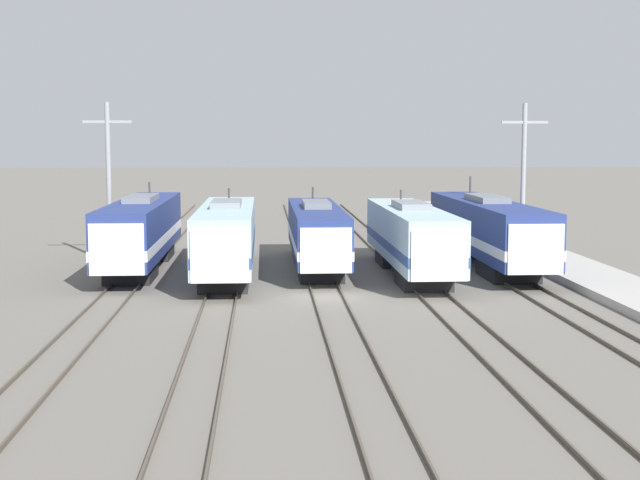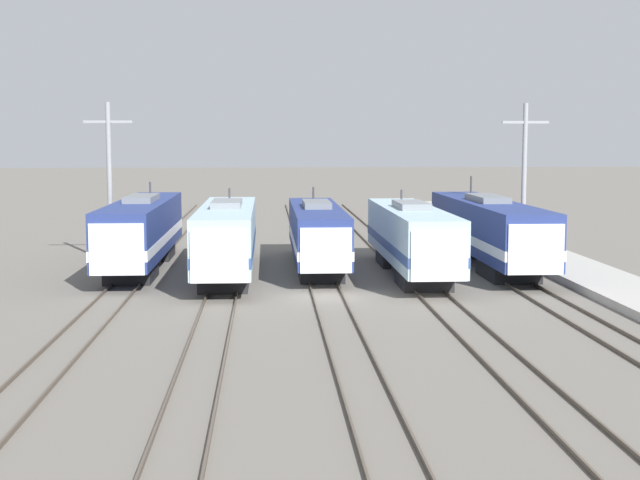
{
  "view_description": "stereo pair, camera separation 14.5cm",
  "coord_description": "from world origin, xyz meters",
  "px_view_note": "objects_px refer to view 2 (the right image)",
  "views": [
    {
      "loc": [
        -3.04,
        -41.91,
        7.51
      ],
      "look_at": [
        -0.29,
        1.47,
        2.59
      ],
      "focal_mm": 50.0,
      "sensor_mm": 36.0,
      "label": 1
    },
    {
      "loc": [
        -2.9,
        -41.92,
        7.51
      ],
      "look_at": [
        -0.29,
        1.47,
        2.59
      ],
      "focal_mm": 50.0,
      "sensor_mm": 36.0,
      "label": 2
    }
  ],
  "objects_px": {
    "locomotive_far_left": "(141,232)",
    "locomotive_center": "(317,235)",
    "catenary_tower_right": "(524,178)",
    "locomotive_far_right": "(489,231)",
    "locomotive_center_left": "(227,238)",
    "locomotive_center_right": "(412,238)",
    "catenary_tower_left": "(110,179)"
  },
  "relations": [
    {
      "from": "locomotive_far_left",
      "to": "locomotive_center",
      "type": "xyz_separation_m",
      "value": [
        10.16,
        -0.77,
        -0.15
      ]
    },
    {
      "from": "locomotive_far_right",
      "to": "catenary_tower_right",
      "type": "bearing_deg",
      "value": 46.76
    },
    {
      "from": "locomotive_far_right",
      "to": "catenary_tower_right",
      "type": "height_order",
      "value": "catenary_tower_right"
    },
    {
      "from": "locomotive_center_left",
      "to": "locomotive_center_right",
      "type": "relative_size",
      "value": 1.01
    },
    {
      "from": "locomotive_far_right",
      "to": "catenary_tower_right",
      "type": "relative_size",
      "value": 2.01
    },
    {
      "from": "locomotive_far_left",
      "to": "locomotive_far_right",
      "type": "distance_m",
      "value": 20.32
    },
    {
      "from": "locomotive_center",
      "to": "locomotive_center_right",
      "type": "distance_m",
      "value": 5.75
    },
    {
      "from": "locomotive_far_left",
      "to": "locomotive_center_left",
      "type": "distance_m",
      "value": 6.06
    },
    {
      "from": "locomotive_center",
      "to": "catenary_tower_right",
      "type": "distance_m",
      "value": 13.87
    },
    {
      "from": "locomotive_center_right",
      "to": "catenary_tower_right",
      "type": "height_order",
      "value": "catenary_tower_right"
    },
    {
      "from": "locomotive_center_left",
      "to": "locomotive_center_right",
      "type": "bearing_deg",
      "value": -0.91
    },
    {
      "from": "locomotive_far_left",
      "to": "locomotive_center",
      "type": "height_order",
      "value": "locomotive_far_left"
    },
    {
      "from": "locomotive_far_left",
      "to": "catenary_tower_right",
      "type": "relative_size",
      "value": 1.85
    },
    {
      "from": "catenary_tower_right",
      "to": "locomotive_far_left",
      "type": "bearing_deg",
      "value": -173.28
    },
    {
      "from": "locomotive_center_left",
      "to": "locomotive_center_right",
      "type": "xyz_separation_m",
      "value": [
        10.16,
        -0.16,
        -0.05
      ]
    },
    {
      "from": "locomotive_far_right",
      "to": "catenary_tower_left",
      "type": "height_order",
      "value": "catenary_tower_left"
    },
    {
      "from": "locomotive_center_left",
      "to": "catenary_tower_right",
      "type": "height_order",
      "value": "catenary_tower_right"
    },
    {
      "from": "locomotive_center_left",
      "to": "catenary_tower_right",
      "type": "distance_m",
      "value": 19.35
    },
    {
      "from": "locomotive_center_left",
      "to": "locomotive_far_right",
      "type": "xyz_separation_m",
      "value": [
        15.23,
        2.95,
        0.02
      ]
    },
    {
      "from": "locomotive_center_left",
      "to": "locomotive_center",
      "type": "xyz_separation_m",
      "value": [
        5.08,
        2.54,
        -0.11
      ]
    },
    {
      "from": "locomotive_center_right",
      "to": "catenary_tower_left",
      "type": "bearing_deg",
      "value": 160.42
    },
    {
      "from": "locomotive_center_right",
      "to": "locomotive_center",
      "type": "bearing_deg",
      "value": 152.01
    },
    {
      "from": "locomotive_center",
      "to": "locomotive_center_right",
      "type": "bearing_deg",
      "value": -27.99
    },
    {
      "from": "locomotive_center_right",
      "to": "locomotive_far_right",
      "type": "height_order",
      "value": "locomotive_far_right"
    },
    {
      "from": "catenary_tower_left",
      "to": "catenary_tower_right",
      "type": "height_order",
      "value": "same"
    },
    {
      "from": "locomotive_far_left",
      "to": "locomotive_far_right",
      "type": "bearing_deg",
      "value": -0.99
    },
    {
      "from": "locomotive_far_left",
      "to": "catenary_tower_right",
      "type": "bearing_deg",
      "value": 6.72
    },
    {
      "from": "locomotive_far_right",
      "to": "catenary_tower_left",
      "type": "xyz_separation_m",
      "value": [
        -22.51,
        3.09,
        2.98
      ]
    },
    {
      "from": "locomotive_far_right",
      "to": "locomotive_center",
      "type": "bearing_deg",
      "value": -177.65
    },
    {
      "from": "locomotive_center",
      "to": "catenary_tower_left",
      "type": "bearing_deg",
      "value": 164.17
    },
    {
      "from": "catenary_tower_right",
      "to": "catenary_tower_left",
      "type": "bearing_deg",
      "value": 180.0
    },
    {
      "from": "locomotive_center",
      "to": "catenary_tower_right",
      "type": "height_order",
      "value": "catenary_tower_right"
    }
  ]
}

